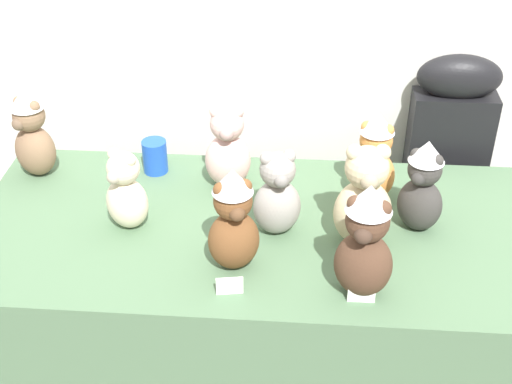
{
  "coord_description": "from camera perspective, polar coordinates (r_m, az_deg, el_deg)",
  "views": [
    {
      "loc": [
        0.13,
        -1.43,
        1.97
      ],
      "look_at": [
        0.0,
        0.25,
        0.85
      ],
      "focal_mm": 49.9,
      "sensor_mm": 36.0,
      "label": 1
    }
  ],
  "objects": [
    {
      "name": "name_card_front_middle",
      "position": [
        1.84,
        8.45,
        -8.08
      ],
      "size": [
        0.07,
        0.01,
        0.05
      ],
      "primitive_type": "cube",
      "rotation": [
        0.0,
        0.0,
        0.01
      ],
      "color": "white",
      "rests_on": "display_table"
    },
    {
      "name": "name_card_front_left",
      "position": [
        1.84,
        -2.13,
        -7.53
      ],
      "size": [
        0.07,
        0.02,
        0.05
      ],
      "primitive_type": "cube",
      "rotation": [
        0.0,
        0.0,
        0.17
      ],
      "color": "white",
      "rests_on": "display_table"
    },
    {
      "name": "teddy_bear_ginger",
      "position": [
        2.16,
        9.47,
        2.72
      ],
      "size": [
        0.16,
        0.14,
        0.3
      ],
      "rotation": [
        0.0,
        0.0,
        -0.26
      ],
      "color": "#D17F3D",
      "rests_on": "display_table"
    },
    {
      "name": "teddy_bear_mocha",
      "position": [
        2.36,
        -17.52,
        4.51
      ],
      "size": [
        0.18,
        0.17,
        0.3
      ],
      "rotation": [
        0.0,
        0.0,
        -0.48
      ],
      "color": "#7F6047",
      "rests_on": "display_table"
    },
    {
      "name": "teddy_bear_chestnut",
      "position": [
        1.85,
        -1.82,
        -2.32
      ],
      "size": [
        0.17,
        0.16,
        0.31
      ],
      "rotation": [
        0.0,
        0.0,
        0.34
      ],
      "color": "brown",
      "rests_on": "display_table"
    },
    {
      "name": "teddy_bear_cream",
      "position": [
        2.06,
        -10.39,
        -0.0
      ],
      "size": [
        0.16,
        0.16,
        0.25
      ],
      "rotation": [
        0.0,
        0.0,
        -0.5
      ],
      "color": "beige",
      "rests_on": "display_table"
    },
    {
      "name": "instrument_case",
      "position": [
        2.67,
        14.52,
        0.01
      ],
      "size": [
        0.28,
        0.12,
        1.07
      ],
      "rotation": [
        0.0,
        0.0,
        0.01
      ],
      "color": "black",
      "rests_on": "ground_plane"
    },
    {
      "name": "teddy_bear_sand",
      "position": [
        1.96,
        8.64,
        -0.56
      ],
      "size": [
        0.17,
        0.15,
        0.32
      ],
      "rotation": [
        0.0,
        0.0,
        0.08
      ],
      "color": "#CCB78E",
      "rests_on": "display_table"
    },
    {
      "name": "teddy_bear_charcoal",
      "position": [
        2.05,
        13.17,
        0.39
      ],
      "size": [
        0.17,
        0.16,
        0.29
      ],
      "rotation": [
        0.0,
        0.0,
        -0.54
      ],
      "color": "#383533",
      "rests_on": "display_table"
    },
    {
      "name": "display_table",
      "position": [
        2.32,
        -0.0,
        -10.06
      ],
      "size": [
        1.68,
        0.79,
        0.73
      ],
      "primitive_type": "cube",
      "color": "#4C6B4C",
      "rests_on": "ground_plane"
    },
    {
      "name": "teddy_bear_blush",
      "position": [
        2.2,
        -2.29,
        3.45
      ],
      "size": [
        0.15,
        0.13,
        0.28
      ],
      "rotation": [
        0.0,
        0.0,
        0.07
      ],
      "color": "beige",
      "rests_on": "display_table"
    },
    {
      "name": "party_cup_blue",
      "position": [
        2.33,
        -8.1,
        2.85
      ],
      "size": [
        0.08,
        0.08,
        0.11
      ],
      "primitive_type": "cylinder",
      "color": "blue",
      "rests_on": "display_table"
    },
    {
      "name": "teddy_bear_cocoa",
      "position": [
        1.78,
        8.75,
        -4.04
      ],
      "size": [
        0.18,
        0.16,
        0.33
      ],
      "rotation": [
        0.0,
        0.0,
        -0.25
      ],
      "color": "#4C3323",
      "rests_on": "display_table"
    },
    {
      "name": "teddy_bear_ash",
      "position": [
        2.0,
        1.71,
        -0.27
      ],
      "size": [
        0.16,
        0.15,
        0.27
      ],
      "rotation": [
        0.0,
        0.0,
        0.28
      ],
      "color": "gray",
      "rests_on": "display_table"
    }
  ]
}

